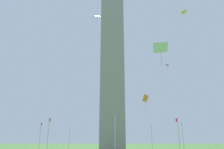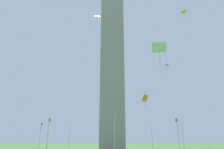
% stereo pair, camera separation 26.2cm
% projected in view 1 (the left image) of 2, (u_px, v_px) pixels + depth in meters
% --- Properties ---
extents(obelisk_monument, '(6.32, 6.32, 57.47)m').
position_uv_depth(obelisk_monument, '(112.00, 45.00, 60.80)').
color(obelisk_monument, gray).
rests_on(obelisk_monument, ground).
extents(flagpole_n, '(1.12, 0.14, 7.13)m').
position_uv_depth(flagpole_n, '(110.00, 136.00, 70.75)').
color(flagpole_n, silver).
rests_on(flagpole_n, ground).
extents(flagpole_ne, '(1.12, 0.14, 7.13)m').
position_uv_depth(flagpole_ne, '(69.00, 136.00, 65.37)').
color(flagpole_ne, silver).
rests_on(flagpole_ne, ground).
extents(flagpole_e, '(1.12, 0.14, 7.13)m').
position_uv_depth(flagpole_e, '(40.00, 135.00, 53.10)').
color(flagpole_e, silver).
rests_on(flagpole_e, ground).
extents(flagpole_se, '(1.12, 0.14, 7.13)m').
position_uv_depth(flagpole_se, '(48.00, 134.00, 41.11)').
color(flagpole_se, silver).
rests_on(flagpole_se, ground).
extents(flagpole_s, '(1.12, 0.14, 7.13)m').
position_uv_depth(flagpole_s, '(115.00, 133.00, 36.43)').
color(flagpole_s, silver).
rests_on(flagpole_s, ground).
extents(flagpole_sw, '(1.12, 0.14, 7.13)m').
position_uv_depth(flagpole_sw, '(179.00, 134.00, 41.81)').
color(flagpole_sw, silver).
rests_on(flagpole_sw, ground).
extents(flagpole_w, '(1.12, 0.14, 7.13)m').
position_uv_depth(flagpole_w, '(183.00, 135.00, 54.08)').
color(flagpole_w, silver).
rests_on(flagpole_w, ground).
extents(flagpole_nw, '(1.12, 0.14, 7.13)m').
position_uv_depth(flagpole_nw, '(152.00, 136.00, 66.07)').
color(flagpole_nw, silver).
rests_on(flagpole_nw, ground).
extents(kite_white_diamond, '(1.76, 1.84, 2.50)m').
position_uv_depth(kite_white_diamond, '(160.00, 48.00, 23.90)').
color(kite_white_diamond, white).
extents(kite_yellow_diamond, '(1.59, 1.57, 1.88)m').
position_uv_depth(kite_yellow_diamond, '(184.00, 12.00, 50.91)').
color(kite_yellow_diamond, yellow).
extents(kite_blue_diamond, '(1.01, 1.20, 1.95)m').
position_uv_depth(kite_blue_diamond, '(97.00, 16.00, 49.24)').
color(kite_blue_diamond, blue).
extents(kite_purple_diamond, '(1.18, 1.14, 1.49)m').
position_uv_depth(kite_purple_diamond, '(167.00, 65.00, 52.39)').
color(kite_purple_diamond, purple).
extents(kite_orange_box, '(1.18, 1.40, 2.83)m').
position_uv_depth(kite_orange_box, '(145.00, 98.00, 42.88)').
color(kite_orange_box, orange).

